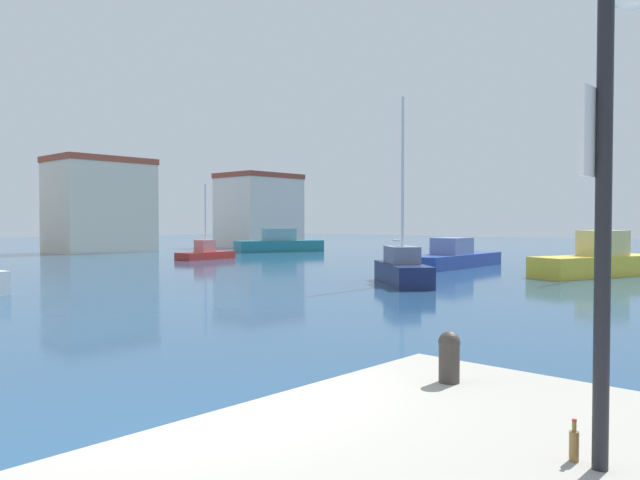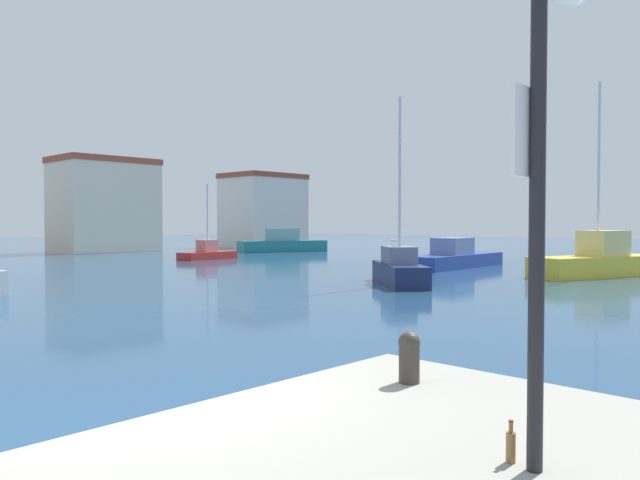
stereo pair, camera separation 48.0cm
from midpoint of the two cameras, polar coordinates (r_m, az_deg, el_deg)
name	(u,v)px [view 1 (the left image)]	position (r m, az deg, el deg)	size (l,w,h in m)	color
water	(202,273)	(31.08, -11.34, -3.01)	(160.00, 160.00, 0.00)	navy
bottle	(574,445)	(4.50, 19.50, -17.43)	(0.06, 0.06, 0.28)	olive
mooring_bollard	(449,355)	(6.22, 9.68, -10.44)	(0.21, 0.21, 0.50)	#38332D
sailboat_yellow_inner_mooring	(598,261)	(31.43, 23.97, -1.76)	(7.29, 4.26, 8.99)	gold
sailboat_navy_distant_east	(402,269)	(25.09, 7.08, -2.66)	(4.14, 4.44, 7.54)	#19234C
motorboat_teal_near_pier	(279,244)	(52.51, -4.05, -0.34)	(7.72, 4.71, 2.00)	#1E707A
sailboat_red_behind_lamppost	(206,253)	(42.49, -10.87, -1.17)	(4.36, 1.94, 5.10)	#B22823
motorboat_blue_mid_harbor	(454,258)	(35.04, 11.88, -1.61)	(8.01, 2.51, 1.65)	#233D93
warehouse_block	(100,205)	(55.23, -19.92, 3.06)	(7.98, 5.59, 7.91)	beige
harbor_office	(259,210)	(63.03, -5.88, 2.74)	(7.47, 5.90, 7.41)	beige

